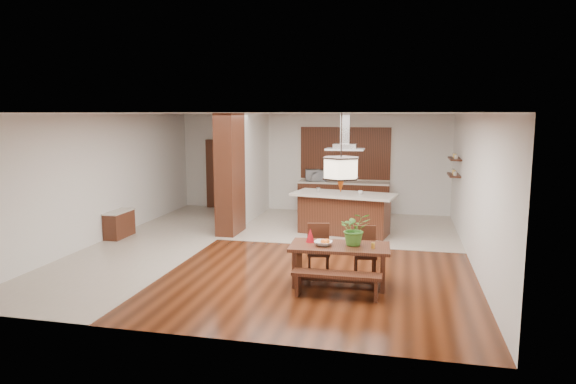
% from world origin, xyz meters
% --- Properties ---
extents(room_shell, '(9.00, 9.04, 2.92)m').
position_xyz_m(room_shell, '(0.00, 0.00, 2.06)').
color(room_shell, '#351609').
rests_on(room_shell, ground).
extents(tile_hallway, '(2.50, 9.00, 0.01)m').
position_xyz_m(tile_hallway, '(-2.75, 0.00, 0.01)').
color(tile_hallway, '#BFB09F').
rests_on(tile_hallway, ground).
extents(tile_kitchen, '(5.50, 4.00, 0.01)m').
position_xyz_m(tile_kitchen, '(1.25, 2.50, 0.01)').
color(tile_kitchen, '#BFB09F').
rests_on(tile_kitchen, ground).
extents(soffit_band, '(8.00, 9.00, 0.02)m').
position_xyz_m(soffit_band, '(0.00, 0.00, 2.88)').
color(soffit_band, '#391A0E').
rests_on(soffit_band, room_shell).
extents(partition_pier, '(0.45, 1.00, 2.90)m').
position_xyz_m(partition_pier, '(-1.40, 1.20, 1.45)').
color(partition_pier, black).
rests_on(partition_pier, ground).
extents(partition_stub, '(0.18, 2.40, 2.90)m').
position_xyz_m(partition_stub, '(-1.40, 3.30, 1.45)').
color(partition_stub, silver).
rests_on(partition_stub, ground).
extents(hallway_console, '(0.37, 0.88, 0.63)m').
position_xyz_m(hallway_console, '(-3.81, 0.20, 0.32)').
color(hallway_console, black).
rests_on(hallway_console, ground).
extents(hallway_doorway, '(1.10, 0.20, 2.10)m').
position_xyz_m(hallway_doorway, '(-2.70, 4.40, 1.05)').
color(hallway_doorway, black).
rests_on(hallway_doorway, ground).
extents(rear_counter, '(2.60, 0.62, 0.95)m').
position_xyz_m(rear_counter, '(1.00, 4.20, 0.48)').
color(rear_counter, black).
rests_on(rear_counter, ground).
extents(kitchen_window, '(2.60, 0.08, 1.50)m').
position_xyz_m(kitchen_window, '(1.00, 4.46, 1.75)').
color(kitchen_window, brown).
rests_on(kitchen_window, room_shell).
extents(shelf_lower, '(0.26, 0.90, 0.04)m').
position_xyz_m(shelf_lower, '(3.87, 2.60, 1.40)').
color(shelf_lower, black).
rests_on(shelf_lower, room_shell).
extents(shelf_upper, '(0.26, 0.90, 0.04)m').
position_xyz_m(shelf_upper, '(3.87, 2.60, 1.80)').
color(shelf_upper, black).
rests_on(shelf_upper, room_shell).
extents(dining_table, '(1.70, 0.91, 0.69)m').
position_xyz_m(dining_table, '(1.65, -2.04, 0.51)').
color(dining_table, black).
rests_on(dining_table, ground).
extents(dining_bench, '(1.42, 0.31, 0.40)m').
position_xyz_m(dining_bench, '(1.68, -2.64, 0.20)').
color(dining_bench, black).
rests_on(dining_bench, ground).
extents(dining_chair_left, '(0.47, 0.47, 0.91)m').
position_xyz_m(dining_chair_left, '(1.21, -1.55, 0.46)').
color(dining_chair_left, black).
rests_on(dining_chair_left, ground).
extents(dining_chair_right, '(0.45, 0.45, 0.90)m').
position_xyz_m(dining_chair_right, '(2.04, -1.51, 0.45)').
color(dining_chair_right, black).
rests_on(dining_chair_right, ground).
extents(pendant_lantern, '(0.64, 0.64, 1.31)m').
position_xyz_m(pendant_lantern, '(1.65, -2.04, 2.25)').
color(pendant_lantern, '#FCE8C1').
rests_on(pendant_lantern, room_shell).
extents(foliage_plant, '(0.62, 0.57, 0.56)m').
position_xyz_m(foliage_plant, '(1.89, -1.97, 0.98)').
color(foliage_plant, '#3D7A28').
rests_on(foliage_plant, dining_table).
extents(fruit_bowl, '(0.32, 0.32, 0.07)m').
position_xyz_m(fruit_bowl, '(1.38, -2.11, 0.73)').
color(fruit_bowl, beige).
rests_on(fruit_bowl, dining_table).
extents(napkin_cone, '(0.20, 0.20, 0.24)m').
position_xyz_m(napkin_cone, '(1.13, -1.94, 0.81)').
color(napkin_cone, '#B10C17').
rests_on(napkin_cone, dining_table).
extents(gold_ornament, '(0.08, 0.08, 0.09)m').
position_xyz_m(gold_ornament, '(2.21, -2.11, 0.74)').
color(gold_ornament, gold).
rests_on(gold_ornament, dining_table).
extents(kitchen_island, '(2.56, 1.45, 1.00)m').
position_xyz_m(kitchen_island, '(1.30, 1.73, 0.51)').
color(kitchen_island, black).
rests_on(kitchen_island, ground).
extents(range_hood, '(0.90, 0.55, 0.87)m').
position_xyz_m(range_hood, '(1.30, 1.73, 2.46)').
color(range_hood, silver).
rests_on(range_hood, room_shell).
extents(island_cup, '(0.14, 0.14, 0.09)m').
position_xyz_m(island_cup, '(1.68, 1.64, 1.04)').
color(island_cup, silver).
rests_on(island_cup, kitchen_island).
extents(microwave, '(0.67, 0.53, 0.33)m').
position_xyz_m(microwave, '(0.19, 4.18, 1.11)').
color(microwave, silver).
rests_on(microwave, rear_counter).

